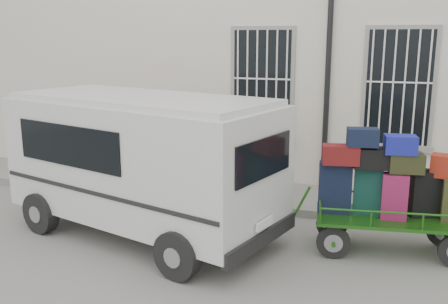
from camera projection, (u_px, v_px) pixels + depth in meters
name	position (u px, v px, depth m)	size (l,w,h in m)	color
ground	(240.00, 241.00, 8.04)	(80.00, 80.00, 0.00)	slate
building	(302.00, 46.00, 12.47)	(24.00, 5.15, 6.00)	beige
sidewalk	(270.00, 196.00, 10.07)	(24.00, 1.70, 0.15)	slate
luggage_cart	(391.00, 191.00, 7.42)	(2.64, 1.29, 1.92)	black
van	(142.00, 157.00, 8.04)	(4.91, 3.10, 2.31)	silver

